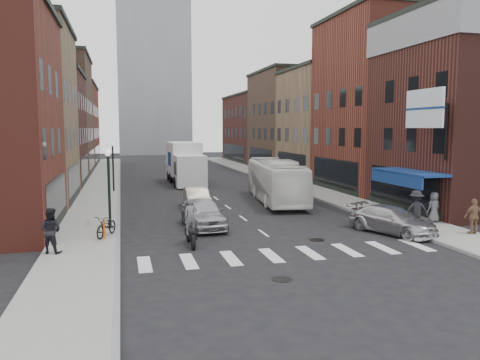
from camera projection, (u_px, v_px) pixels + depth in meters
name	position (u px, v px, depth m)	size (l,w,h in m)	color
ground	(270.00, 238.00, 22.25)	(160.00, 160.00, 0.00)	black
sidewalk_left	(102.00, 186.00, 41.34)	(3.00, 74.00, 0.15)	gray
sidewalk_right	(283.00, 181.00, 45.51)	(3.00, 74.00, 0.15)	gray
curb_left	(119.00, 187.00, 41.72)	(0.20, 74.00, 0.16)	gray
curb_right	(269.00, 182.00, 45.15)	(0.20, 74.00, 0.16)	gray
crosswalk_stripes	(292.00, 254.00, 19.36)	(12.00, 2.20, 0.01)	silver
bldg_left_mid_b	(24.00, 129.00, 41.11)	(10.30, 10.20, 10.30)	#431D18
bldg_left_far_a	(43.00, 115.00, 51.54)	(10.30, 12.20, 13.30)	brown
bldg_left_far_b	(59.00, 125.00, 65.13)	(10.30, 16.20, 11.30)	maroon
bldg_right_corner	(474.00, 113.00, 29.58)	(10.30, 9.20, 12.30)	#431D18
bldg_right_mid_a	(391.00, 104.00, 38.62)	(10.30, 10.20, 14.30)	maroon
bldg_right_mid_b	(337.00, 124.00, 48.42)	(10.30, 10.20, 11.30)	olive
bldg_right_far_a	(298.00, 121.00, 58.96)	(10.30, 12.20, 12.30)	brown
bldg_right_far_b	(265.00, 128.00, 72.55)	(10.30, 16.20, 10.30)	#431D18
awning_blue	(406.00, 173.00, 26.56)	(1.80, 5.00, 0.78)	navy
billboard_sign	(426.00, 110.00, 24.16)	(1.52, 3.00, 3.70)	black
distant_tower	(152.00, 30.00, 94.62)	(14.00, 14.00, 50.00)	#9399A0
streetlamp_near	(109.00, 173.00, 23.96)	(0.32, 1.22, 4.11)	black
streetlamp_far	(113.00, 157.00, 37.44)	(0.32, 1.22, 4.11)	black
bike_rack	(104.00, 229.00, 21.57)	(0.08, 0.68, 0.80)	#D8590C
box_truck	(185.00, 163.00, 43.78)	(2.80, 8.88, 3.85)	white
motorcycle_rider	(191.00, 224.00, 20.58)	(0.63, 2.10, 2.14)	black
transit_bus	(276.00, 181.00, 33.11)	(2.51, 10.72, 2.98)	white
sedan_left_near	(203.00, 213.00, 24.39)	(1.83, 4.55, 1.55)	#ADADB2
sedan_left_far	(197.00, 198.00, 30.23)	(1.44, 4.13, 1.36)	#BBAC97
curb_car	(392.00, 220.00, 23.11)	(1.86, 4.57, 1.33)	silver
parked_bicycle	(107.00, 226.00, 21.81)	(0.67, 1.91, 1.01)	black
ped_left_solo	(51.00, 230.00, 18.86)	(0.90, 0.52, 1.86)	black
ped_right_a	(416.00, 210.00, 23.24)	(1.27, 0.63, 1.97)	black
ped_right_b	(474.00, 216.00, 22.29)	(1.00, 0.50, 1.70)	#836142
ped_right_c	(434.00, 207.00, 25.11)	(0.80, 0.52, 1.63)	#5A5D62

